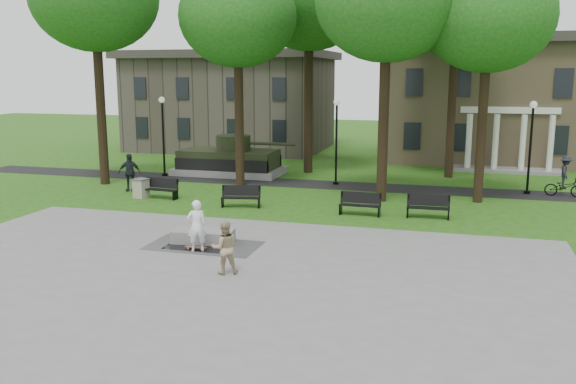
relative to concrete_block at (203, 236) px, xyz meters
name	(u,v)px	position (x,y,z in m)	size (l,w,h in m)	color
ground	(257,241)	(1.84, 0.71, -0.24)	(120.00, 120.00, 0.00)	#1B4E12
plaza	(203,286)	(1.84, -4.29, -0.23)	(22.00, 16.00, 0.02)	gray
footpath	(326,185)	(1.84, 12.71, -0.24)	(44.00, 2.60, 0.01)	black
building_right	(505,98)	(11.84, 26.70, 4.10)	(17.00, 12.00, 8.60)	#9E8460
building_left	(232,104)	(-9.16, 27.21, 3.35)	(15.00, 10.00, 7.20)	#4C443D
tree_1	(238,18)	(-2.66, 11.21, 8.71)	(6.20, 6.20, 11.63)	black
tree_2	(387,1)	(5.34, 9.21, 9.07)	(6.60, 6.60, 12.16)	black
tree_3	(489,17)	(9.84, 10.21, 8.35)	(6.00, 6.00, 11.19)	black
tree_4	(309,0)	(-0.16, 16.71, 10.15)	(7.20, 7.20, 13.50)	black
tree_5	(457,9)	(8.34, 17.21, 9.42)	(6.40, 6.40, 12.44)	black
lamp_left	(163,130)	(-8.16, 13.01, 2.55)	(0.36, 0.36, 4.73)	black
lamp_mid	(336,134)	(2.34, 13.01, 2.55)	(0.36, 0.36, 4.73)	black
lamp_right	(531,140)	(12.34, 13.01, 2.55)	(0.36, 0.36, 4.73)	black
tank_monument	(230,160)	(-4.61, 14.71, 0.61)	(7.45, 3.40, 2.40)	gray
puddle	(196,247)	(0.00, -0.62, -0.22)	(2.20, 1.20, 0.00)	black
concrete_block	(203,236)	(0.00, 0.00, 0.00)	(2.20, 1.00, 0.45)	gray
skateboard	(196,248)	(0.10, -0.89, -0.19)	(0.78, 0.20, 0.07)	brown
skateboarder	(197,226)	(0.27, -1.13, 0.68)	(0.66, 0.44, 1.82)	white
friend_watching	(224,248)	(2.08, -3.11, 0.61)	(0.81, 0.63, 1.66)	tan
pedestrian_walker	(129,172)	(-7.71, 8.21, 0.74)	(1.16, 0.48, 1.98)	black
cyclist	(565,180)	(14.05, 12.76, 0.60)	(1.89, 1.09, 2.06)	black
park_bench_0	(161,188)	(-5.24, 6.89, 0.28)	(1.83, 0.66, 1.00)	black
park_bench_1	(241,196)	(-0.72, 6.09, 0.28)	(1.85, 0.87, 1.00)	black
park_bench_2	(360,203)	(4.83, 5.96, 0.28)	(1.81, 0.56, 1.00)	black
park_bench_3	(428,206)	(7.72, 6.21, 0.28)	(1.81, 0.56, 1.00)	black
trash_bin	(141,188)	(-6.26, 6.77, 0.24)	(0.79, 0.79, 0.96)	#A6A089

